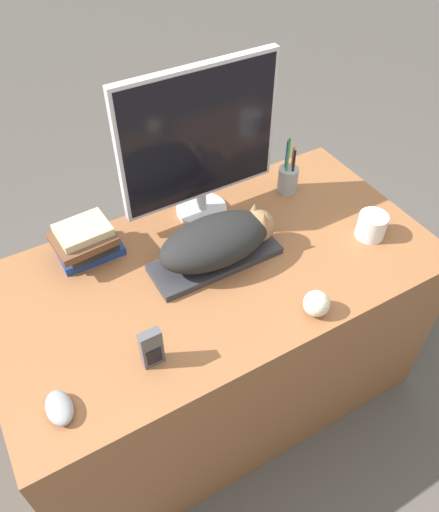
# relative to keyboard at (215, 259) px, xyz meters

# --- Properties ---
(ground_plane) EXTENTS (12.00, 12.00, 0.00)m
(ground_plane) POSITION_rel_keyboard_xyz_m (-0.01, -0.40, -0.75)
(ground_plane) COLOR #4C4742
(desk) EXTENTS (1.44, 0.75, 0.74)m
(desk) POSITION_rel_keyboard_xyz_m (-0.01, -0.02, -0.38)
(desk) COLOR brown
(desk) RESTS_ON ground_plane
(keyboard) EXTENTS (0.42, 0.15, 0.02)m
(keyboard) POSITION_rel_keyboard_xyz_m (0.00, 0.00, 0.00)
(keyboard) COLOR #2D2D33
(keyboard) RESTS_ON desk
(cat) EXTENTS (0.40, 0.20, 0.13)m
(cat) POSITION_rel_keyboard_xyz_m (0.02, 0.00, 0.08)
(cat) COLOR black
(cat) RESTS_ON keyboard
(monitor) EXTENTS (0.55, 0.18, 0.54)m
(monitor) POSITION_rel_keyboard_xyz_m (0.08, 0.24, 0.28)
(monitor) COLOR #B7B7BC
(monitor) RESTS_ON desk
(computer_mouse) EXTENTS (0.07, 0.10, 0.04)m
(computer_mouse) POSITION_rel_keyboard_xyz_m (-0.59, -0.26, 0.01)
(computer_mouse) COLOR gray
(computer_mouse) RESTS_ON desk
(coffee_mug) EXTENTS (0.13, 0.10, 0.09)m
(coffee_mug) POSITION_rel_keyboard_xyz_m (0.52, -0.15, 0.03)
(coffee_mug) COLOR silver
(coffee_mug) RESTS_ON desk
(pen_cup) EXTENTS (0.07, 0.07, 0.23)m
(pen_cup) POSITION_rel_keyboard_xyz_m (0.41, 0.19, 0.04)
(pen_cup) COLOR #939399
(pen_cup) RESTS_ON desk
(baseball) EXTENTS (0.08, 0.08, 0.08)m
(baseball) POSITION_rel_keyboard_xyz_m (0.15, -0.32, 0.03)
(baseball) COLOR beige
(baseball) RESTS_ON desk
(phone) EXTENTS (0.06, 0.03, 0.13)m
(phone) POSITION_rel_keyboard_xyz_m (-0.33, -0.24, 0.05)
(phone) COLOR #4C4C51
(phone) RESTS_ON desk
(book_stack) EXTENTS (0.21, 0.17, 0.12)m
(book_stack) POSITION_rel_keyboard_xyz_m (-0.34, 0.23, 0.05)
(book_stack) COLOR navy
(book_stack) RESTS_ON desk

